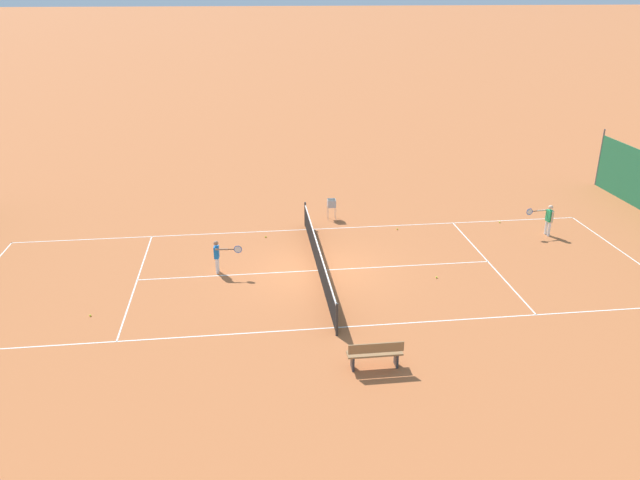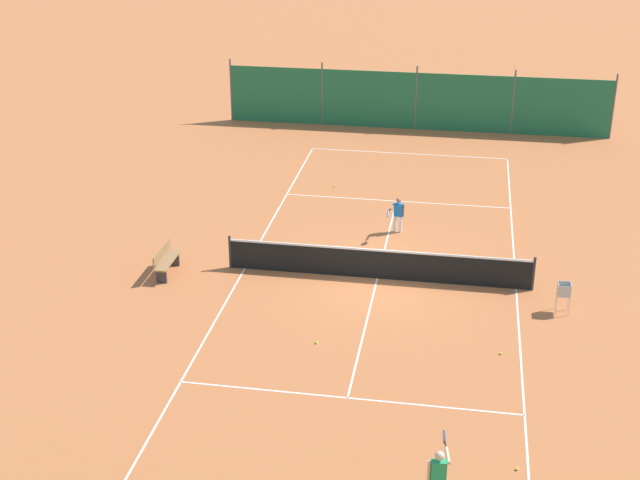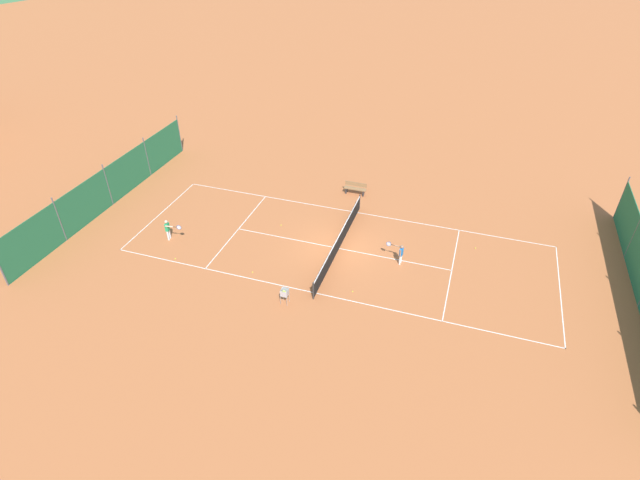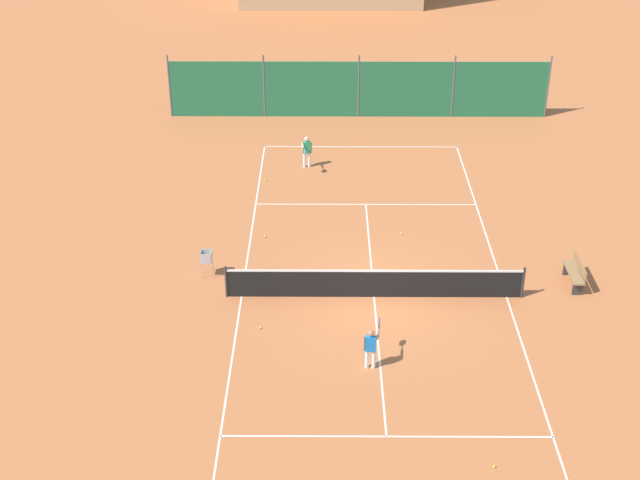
{
  "view_description": "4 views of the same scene",
  "coord_description": "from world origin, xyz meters",
  "views": [
    {
      "loc": [
        20.31,
        -2.46,
        9.6
      ],
      "look_at": [
        0.73,
        -0.02,
        1.49
      ],
      "focal_mm": 35.0,
      "sensor_mm": 36.0,
      "label": 1
    },
    {
      "loc": [
        -2.33,
        23.91,
        12.0
      ],
      "look_at": [
        1.61,
        0.8,
        1.5
      ],
      "focal_mm": 50.0,
      "sensor_mm": 36.0,
      "label": 2
    },
    {
      "loc": [
        -22.34,
        -6.27,
        17.01
      ],
      "look_at": [
        -1.03,
        0.82,
        1.1
      ],
      "focal_mm": 28.0,
      "sensor_mm": 36.0,
      "label": 3
    },
    {
      "loc": [
        -1.55,
        -23.27,
        14.8
      ],
      "look_at": [
        -1.68,
        2.42,
        0.67
      ],
      "focal_mm": 50.0,
      "sensor_mm": 36.0,
      "label": 4
    }
  ],
  "objects": [
    {
      "name": "tennis_net",
      "position": [
        0.0,
        0.0,
        0.5
      ],
      "size": [
        9.18,
        0.08,
        1.06
      ],
      "color": "#2D2D2D",
      "rests_on": "ground"
    },
    {
      "name": "windscreen_fence_near",
      "position": [
        -0.0,
        -15.5,
        1.31
      ],
      "size": [
        17.28,
        0.08,
        2.9
      ],
      "color": "#236B42",
      "rests_on": "ground"
    },
    {
      "name": "player_far_service",
      "position": [
        -2.26,
        9.76,
        0.76
      ],
      "size": [
        0.44,
        1.1,
        1.31
      ],
      "color": "white",
      "rests_on": "ground"
    },
    {
      "name": "courtside_bench",
      "position": [
        6.34,
        0.76,
        0.45
      ],
      "size": [
        0.36,
        1.5,
        0.84
      ],
      "color": "olive",
      "rests_on": "ground"
    },
    {
      "name": "tennis_ball_by_net_right",
      "position": [
        -3.6,
        3.8,
        0.03
      ],
      "size": [
        0.07,
        0.07,
        0.07
      ],
      "primitive_type": "sphere",
      "color": "#CCE033",
      "rests_on": "ground"
    },
    {
      "name": "court_line_markings",
      "position": [
        0.0,
        0.0,
        0.0
      ],
      "size": [
        8.25,
        23.85,
        0.01
      ],
      "color": "white",
      "rests_on": "ground"
    },
    {
      "name": "ground_plane",
      "position": [
        0.0,
        0.0,
        0.0
      ],
      "size": [
        600.0,
        600.0,
        0.0
      ],
      "primitive_type": "plane",
      "color": "#BC6638"
    },
    {
      "name": "tennis_ball_service_box",
      "position": [
        2.47,
        -7.47,
        0.03
      ],
      "size": [
        0.07,
        0.07,
        0.07
      ],
      "primitive_type": "sphere",
      "color": "#CCE033",
      "rests_on": "ground"
    },
    {
      "name": "ball_hopper",
      "position": [
        -5.29,
        1.23,
        0.66
      ],
      "size": [
        0.36,
        0.36,
        0.89
      ],
      "color": "#B7B7BC",
      "rests_on": "ground"
    },
    {
      "name": "player_far_baseline",
      "position": [
        -0.27,
        -3.56,
        0.72
      ],
      "size": [
        0.5,
        1.0,
        1.23
      ],
      "color": "white",
      "rests_on": "ground"
    },
    {
      "name": "tennis_ball_alley_right",
      "position": [
        -3.41,
        -1.75,
        0.03
      ],
      "size": [
        0.07,
        0.07,
        0.07
      ],
      "primitive_type": "sphere",
      "color": "#CCE033",
      "rests_on": "ground"
    },
    {
      "name": "tennis_ball_alley_left",
      "position": [
        -3.86,
        8.43,
        0.03
      ],
      "size": [
        0.07,
        0.07,
        0.07
      ],
      "primitive_type": "sphere",
      "color": "#CCE033",
      "rests_on": "ground"
    },
    {
      "name": "tennis_ball_mid_court",
      "position": [
        1.15,
        4.07,
        0.03
      ],
      "size": [
        0.07,
        0.07,
        0.07
      ],
      "primitive_type": "sphere",
      "color": "#CCE033",
      "rests_on": "ground"
    }
  ]
}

